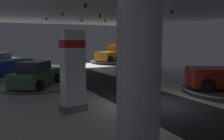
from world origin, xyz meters
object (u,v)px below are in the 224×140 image
at_px(display_car_deep_left, 1,61).
at_px(display_platform_far_right, 138,68).
at_px(display_platform_deep_right, 110,62).
at_px(pickup_truck_deep_right, 111,54).
at_px(column_left, 139,62).
at_px(display_platform_far_left, 2,77).
at_px(display_platform_mid_left, 36,88).
at_px(display_car_mid_left, 36,75).
at_px(visitor_walking_near, 118,72).
at_px(display_car_far_right, 138,61).
at_px(brand_sign_pylon, 73,70).
at_px(display_platform_deep_left, 2,69).

height_order(display_car_deep_left, display_platform_far_right, display_car_deep_left).
distance_m(display_platform_deep_right, pickup_truck_deep_right, 1.13).
relative_size(column_left, display_platform_far_left, 0.96).
bearing_deg(display_car_deep_left, display_platform_mid_left, -83.22).
bearing_deg(display_platform_deep_right, display_platform_mid_left, -132.67).
relative_size(column_left, display_car_mid_left, 1.24).
height_order(display_platform_mid_left, visitor_walking_near, visitor_walking_near).
distance_m(display_platform_deep_right, display_platform_far_right, 8.18).
xyz_separation_m(column_left, display_car_far_right, (10.67, 15.79, -1.70)).
height_order(column_left, display_platform_deep_right, column_left).
height_order(display_car_mid_left, display_platform_far_left, display_car_mid_left).
bearing_deg(display_car_deep_left, display_platform_far_right, -26.44).
relative_size(column_left, brand_sign_pylon, 1.39).
distance_m(display_platform_far_left, display_platform_deep_left, 6.70).
relative_size(display_platform_deep_left, visitor_walking_near, 3.10).
bearing_deg(brand_sign_pylon, display_platform_deep_right, 58.23).
xyz_separation_m(display_car_deep_left, display_platform_far_right, (13.94, -6.93, -0.86)).
bearing_deg(display_platform_deep_right, display_car_far_right, -94.28).
bearing_deg(display_platform_far_left, display_platform_mid_left, -74.03).
bearing_deg(visitor_walking_near, display_platform_far_right, 45.68).
bearing_deg(display_platform_mid_left, display_car_far_right, 25.71).
distance_m(display_platform_mid_left, display_platform_deep_right, 19.24).
bearing_deg(display_car_far_right, visitor_walking_near, -134.50).
bearing_deg(display_car_far_right, display_platform_mid_left, -154.29).
height_order(column_left, display_platform_far_left, column_left).
xyz_separation_m(display_platform_deep_right, visitor_walking_near, (-6.80, -14.46, 0.72)).
bearing_deg(visitor_walking_near, display_car_deep_left, 120.44).
xyz_separation_m(display_platform_deep_right, pickup_truck_deep_right, (0.27, 0.17, 1.08)).
bearing_deg(column_left, display_platform_far_left, 102.46).
xyz_separation_m(display_car_deep_left, visitor_walking_near, (7.78, -13.24, -0.12)).
height_order(display_car_mid_left, display_platform_deep_right, display_car_mid_left).
relative_size(display_car_mid_left, display_platform_far_left, 0.77).
distance_m(column_left, visitor_walking_near, 10.66).
bearing_deg(display_platform_far_right, display_platform_far_left, 178.98).
relative_size(brand_sign_pylon, display_car_far_right, 0.87).
height_order(display_platform_deep_right, display_platform_far_left, display_platform_deep_right).
height_order(display_car_mid_left, display_car_far_right, display_car_mid_left).
bearing_deg(display_platform_mid_left, display_platform_deep_left, 96.66).
relative_size(column_left, display_car_far_right, 1.21).
distance_m(brand_sign_pylon, display_platform_far_left, 12.32).
bearing_deg(display_car_far_right, display_platform_deep_left, 153.48).
xyz_separation_m(pickup_truck_deep_right, display_platform_deep_left, (-14.82, -1.37, -1.13)).
bearing_deg(display_platform_mid_left, display_platform_far_left, 105.97).
bearing_deg(display_platform_mid_left, visitor_walking_near, -2.86).
height_order(column_left, visitor_walking_near, column_left).
bearing_deg(display_platform_far_left, display_car_mid_left, -74.24).
distance_m(display_platform_far_right, display_car_far_right, 0.89).
relative_size(brand_sign_pylon, display_platform_far_right, 0.79).
xyz_separation_m(brand_sign_pylon, visitor_walking_near, (5.47, 5.35, -1.14)).
relative_size(display_car_mid_left, visitor_walking_near, 2.79).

